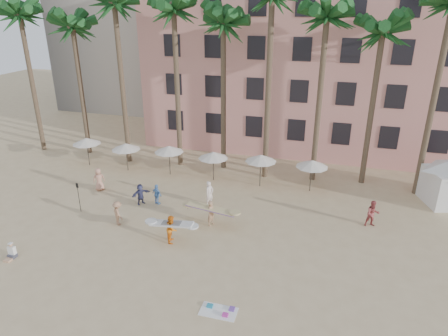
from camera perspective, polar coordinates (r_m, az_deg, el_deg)
The scene contains 10 objects.
ground at distance 23.36m, azimuth -8.66°, elevation -14.14°, with size 120.00×120.00×0.00m, color #D1B789.
pink_hotel at distance 43.24m, azimuth 14.58°, elevation 14.04°, with size 35.00×14.00×16.00m, color #DB9185.
palm_row at distance 32.81m, azimuth 2.35°, elevation 20.95°, with size 44.40×5.40×16.30m.
umbrella_row at distance 33.51m, azimuth -4.81°, elevation 2.32°, with size 22.50×2.70×2.73m.
beach_towel at distance 20.55m, azimuth -0.63°, elevation -19.73°, with size 1.81×1.01×0.14m.
carrier_yellow at distance 26.68m, azimuth -1.84°, elevation -6.26°, with size 3.34×0.89×1.78m.
carrier_white at distance 25.20m, azimuth -7.47°, elevation -8.48°, with size 2.75×1.01×1.79m.
beachgoers at distance 28.83m, azimuth -6.14°, elevation -4.37°, with size 21.62×5.58×1.92m.
paddle at distance 29.99m, azimuth -20.10°, elevation -3.47°, with size 0.18×0.04×2.23m.
seated_man at distance 26.88m, azimuth -28.10°, elevation -10.66°, with size 0.42×0.73×0.95m.
Camera 1 is at (8.43, -16.82, 13.84)m, focal length 32.00 mm.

